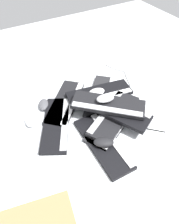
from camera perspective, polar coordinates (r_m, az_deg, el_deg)
The scene contains 17 objects.
ground_plane at distance 1.37m, azimuth 2.89°, elevation -2.44°, with size 3.20×3.20×0.00m, color silver.
keyboard_0 at distance 1.35m, azimuth -8.59°, elevation -3.05°, with size 0.34×0.46×0.03m.
keyboard_1 at distance 1.24m, azimuth 3.56°, elevation -8.14°, with size 0.16×0.44×0.03m.
keyboard_2 at distance 1.35m, azimuth 6.24°, elevation -2.68°, with size 0.46×0.33×0.03m.
keyboard_3 at distance 1.52m, azimuth 3.03°, elevation 4.12°, with size 0.41×0.43×0.03m.
keyboard_4 at distance 1.48m, azimuth -6.27°, elevation 2.49°, with size 0.41×0.42×0.03m.
keyboard_5 at distance 1.49m, azimuth 2.65°, elevation 4.89°, with size 0.46×0.22×0.03m.
keyboard_6 at distance 1.35m, azimuth 6.42°, elevation -0.86°, with size 0.46×0.35×0.03m.
keyboard_7 at distance 1.34m, azimuth 6.66°, elevation 0.56°, with size 0.33×0.46×0.03m.
keyboard_8 at distance 1.33m, azimuth 4.88°, elevation 1.91°, with size 0.42×0.41×0.03m.
mouse_0 at distance 1.31m, azimuth 4.15°, elevation 3.59°, with size 0.11×0.07×0.04m, color #B7B7BC.
mouse_1 at distance 1.39m, azimuth -15.14°, elevation -2.17°, with size 0.11×0.07×0.04m, color silver.
mouse_2 at distance 1.20m, azimuth 3.71°, elevation -7.90°, with size 0.11×0.07×0.04m, color black.
mouse_3 at distance 1.48m, azimuth -11.92°, elevation 1.91°, with size 0.11×0.07×0.04m, color #4C4C51.
mouse_4 at distance 1.45m, azimuth 1.88°, elevation 5.25°, with size 0.11×0.07×0.04m, color silver.
cable_0 at distance 1.47m, azimuth 7.95°, elevation 1.65°, with size 0.30×0.59×0.01m.
cable_1 at distance 1.60m, azimuth 8.29°, elevation 5.69°, with size 0.34×0.67×0.01m.
Camera 1 is at (0.52, 0.76, 1.01)m, focal length 35.00 mm.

